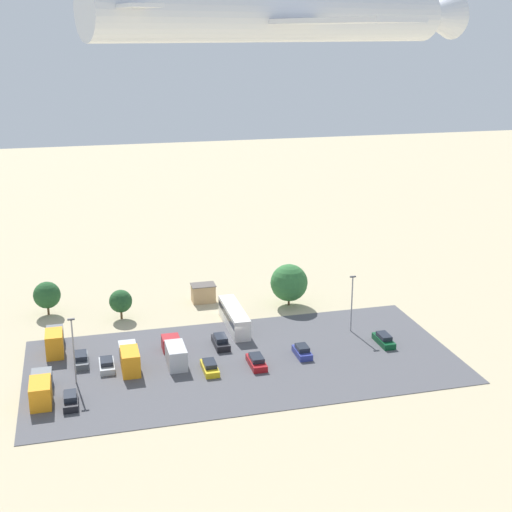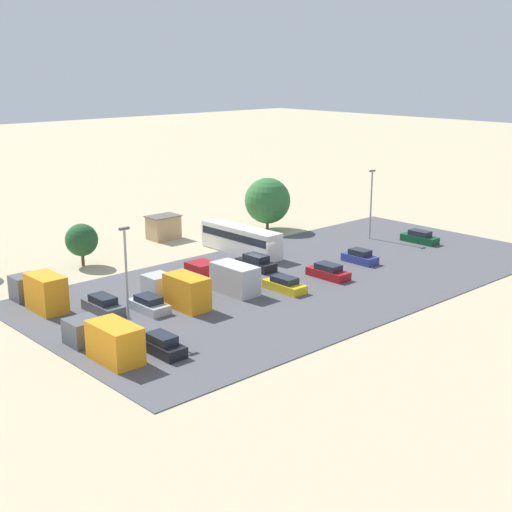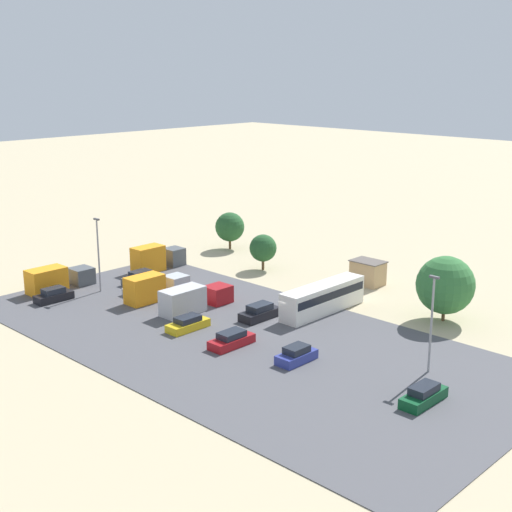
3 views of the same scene
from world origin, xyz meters
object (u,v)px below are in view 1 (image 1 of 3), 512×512
(parked_car_3, at_px, (210,367))
(parked_car_4, at_px, (70,400))
(parked_truck_0, at_px, (41,389))
(parked_truck_1, at_px, (175,352))
(parked_truck_3, at_px, (55,341))
(parked_car_7, at_px, (302,351))
(parked_car_1, at_px, (81,360))
(parked_car_6, at_px, (384,340))
(parked_truck_2, at_px, (130,358))
(airplane, at_px, (296,14))
(parked_car_5, at_px, (256,362))
(shed_building, at_px, (203,293))
(bus, at_px, (234,317))
(parked_car_2, at_px, (221,342))
(parked_car_0, at_px, (107,365))

(parked_car_3, bearing_deg, parked_car_4, 14.58)
(parked_car_4, height_order, parked_truck_0, parked_truck_0)
(parked_truck_1, xyz_separation_m, parked_truck_3, (15.99, -7.39, 0.23))
(parked_car_7, relative_size, parked_truck_0, 0.49)
(parked_car_1, distance_m, parked_car_6, 42.97)
(parked_truck_1, bearing_deg, parked_car_6, -3.73)
(parked_truck_2, bearing_deg, airplane, -67.71)
(parked_car_1, distance_m, parked_car_3, 17.81)
(parked_car_5, bearing_deg, parked_truck_1, 157.92)
(shed_building, bearing_deg, parked_car_7, 111.28)
(parked_car_3, bearing_deg, parked_car_1, -21.44)
(parked_car_4, relative_size, parked_car_6, 0.92)
(bus, xyz_separation_m, airplane, (3.96, 41.43, 42.99))
(parked_truck_0, bearing_deg, shed_building, 47.79)
(parked_car_7, xyz_separation_m, parked_truck_0, (35.01, 3.66, 0.71))
(parked_car_4, distance_m, parked_car_7, 32.15)
(parked_car_4, xyz_separation_m, parked_truck_1, (-14.03, -8.96, 0.66))
(parked_truck_2, relative_size, airplane, 0.23)
(parked_car_1, height_order, parked_car_4, parked_car_1)
(shed_building, relative_size, parked_car_6, 0.85)
(parked_car_1, relative_size, parked_car_3, 1.02)
(parked_car_2, distance_m, parked_car_6, 23.70)
(bus, bearing_deg, parked_car_7, 119.22)
(parked_truck_0, bearing_deg, parked_car_6, 5.37)
(parked_car_6, relative_size, parked_truck_2, 0.59)
(parked_car_5, relative_size, parked_car_6, 0.99)
(parked_car_0, relative_size, parked_car_6, 0.91)
(parked_car_2, relative_size, parked_truck_0, 0.57)
(parked_car_4, bearing_deg, parked_car_6, -171.03)
(parked_truck_2, distance_m, parked_truck_3, 12.64)
(parked_car_0, bearing_deg, parked_car_7, -5.76)
(parked_car_2, height_order, parked_car_4, parked_car_2)
(parked_truck_3, height_order, airplane, airplane)
(parked_car_2, relative_size, parked_car_3, 1.03)
(parked_car_5, height_order, parked_car_6, parked_car_6)
(bus, bearing_deg, parked_car_3, 64.82)
(parked_truck_1, distance_m, parked_truck_2, 6.21)
(parked_car_7, height_order, parked_truck_1, parked_truck_1)
(shed_building, relative_size, parked_car_7, 0.99)
(bus, xyz_separation_m, parked_car_7, (-6.94, 12.40, -1.06))
(bus, height_order, parked_car_6, bus)
(parked_car_4, xyz_separation_m, parked_truck_2, (-7.85, -8.37, 0.77))
(parked_truck_1, relative_size, parked_truck_2, 1.12)
(parked_truck_2, bearing_deg, parked_truck_1, 5.44)
(bus, relative_size, airplane, 0.34)
(parked_car_4, relative_size, parked_car_5, 0.92)
(parked_car_1, bearing_deg, airplane, -60.69)
(parked_car_5, distance_m, parked_truck_1, 11.38)
(parked_car_3, xyz_separation_m, parked_truck_1, (4.07, -4.26, 0.72))
(parked_car_5, bearing_deg, parked_car_2, 114.42)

